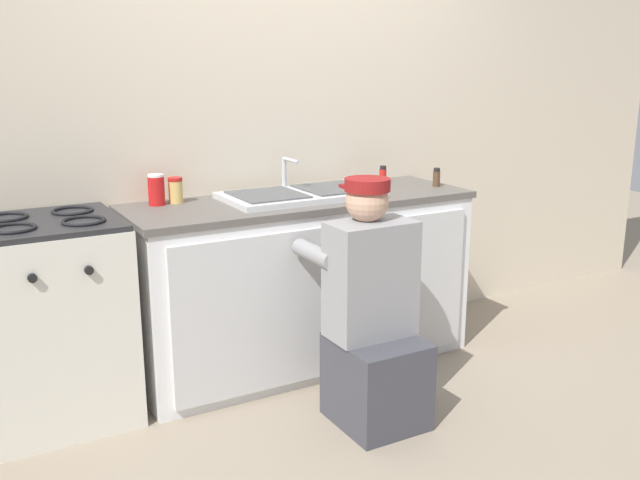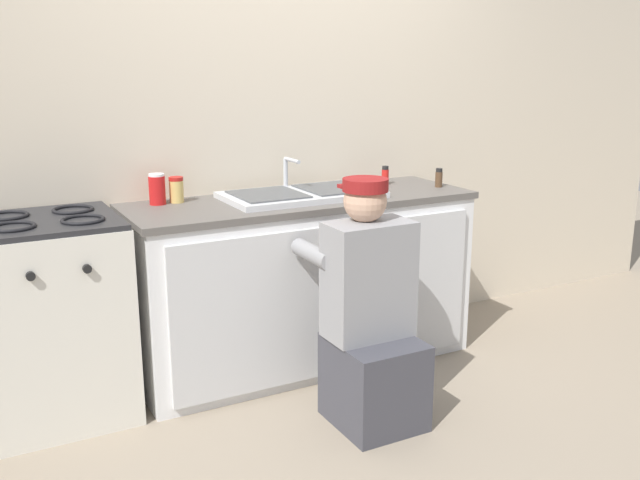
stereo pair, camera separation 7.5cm
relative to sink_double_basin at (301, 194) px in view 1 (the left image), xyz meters
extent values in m
plane|color=gray|center=(0.00, -0.30, -0.93)|extent=(12.00, 12.00, 0.00)
cube|color=beige|center=(0.00, 0.35, 0.32)|extent=(6.00, 0.10, 2.50)
cube|color=white|center=(0.00, 0.00, -0.49)|extent=(1.78, 0.60, 0.87)
cube|color=silver|center=(-0.43, -0.31, -0.49)|extent=(0.78, 0.02, 0.77)
cube|color=silver|center=(0.43, -0.31, -0.49)|extent=(0.78, 0.02, 0.77)
cube|color=#5B5651|center=(0.00, 0.00, -0.04)|extent=(1.82, 0.62, 0.03)
cube|color=silver|center=(0.00, 0.00, 0.00)|extent=(0.80, 0.44, 0.03)
cube|color=#4C4F51|center=(-0.19, 0.00, 0.01)|extent=(0.33, 0.35, 0.01)
cube|color=#4C4F51|center=(0.19, 0.00, 0.01)|extent=(0.33, 0.35, 0.01)
cylinder|color=#B7BABF|center=(0.00, 0.19, 0.07)|extent=(0.02, 0.02, 0.18)
cylinder|color=#B7BABF|center=(0.00, 0.11, 0.16)|extent=(0.02, 0.16, 0.02)
cube|color=silver|center=(-1.25, 0.00, -0.47)|extent=(0.62, 0.60, 0.90)
cube|color=#262628|center=(-1.25, 0.00, -0.01)|extent=(0.61, 0.59, 0.02)
torus|color=black|center=(-1.39, -0.12, 0.01)|extent=(0.19, 0.19, 0.02)
torus|color=black|center=(-1.11, -0.12, 0.01)|extent=(0.19, 0.19, 0.02)
torus|color=black|center=(-1.39, 0.12, 0.01)|extent=(0.19, 0.19, 0.02)
torus|color=black|center=(-1.11, 0.12, 0.01)|extent=(0.19, 0.19, 0.02)
cylinder|color=black|center=(-1.36, -0.31, -0.16)|extent=(0.04, 0.02, 0.04)
cylinder|color=black|center=(-1.15, -0.31, -0.16)|extent=(0.04, 0.02, 0.04)
cube|color=#3F3F47|center=(-0.02, -0.76, -0.73)|extent=(0.36, 0.40, 0.40)
cube|color=gray|center=(-0.02, -0.70, -0.27)|extent=(0.38, 0.22, 0.52)
sphere|color=tan|center=(-0.02, -0.66, 0.08)|extent=(0.19, 0.19, 0.19)
cylinder|color=maroon|center=(-0.02, -0.66, 0.15)|extent=(0.20, 0.20, 0.06)
cube|color=maroon|center=(-0.02, -0.57, 0.13)|extent=(0.13, 0.09, 0.02)
cylinder|color=gray|center=(-0.19, -0.50, -0.17)|extent=(0.08, 0.30, 0.08)
cylinder|color=gray|center=(0.15, -0.50, -0.17)|extent=(0.08, 0.30, 0.08)
cylinder|color=red|center=(-0.70, 0.18, 0.05)|extent=(0.08, 0.08, 0.14)
cylinder|color=white|center=(-0.70, 0.18, 0.13)|extent=(0.08, 0.08, 0.01)
cylinder|color=#DBB760|center=(-0.61, 0.18, 0.04)|extent=(0.07, 0.07, 0.11)
cylinder|color=#B21E19|center=(-0.61, 0.18, 0.10)|extent=(0.07, 0.07, 0.02)
cylinder|color=red|center=(0.60, 0.13, 0.02)|extent=(0.04, 0.04, 0.08)
cylinder|color=black|center=(0.60, 0.13, 0.08)|extent=(0.04, 0.04, 0.02)
cylinder|color=#513823|center=(0.81, -0.09, 0.02)|extent=(0.04, 0.04, 0.08)
cylinder|color=black|center=(0.81, -0.09, 0.08)|extent=(0.04, 0.04, 0.02)
camera|label=1|loc=(-1.69, -3.20, 0.68)|focal=40.00mm
camera|label=2|loc=(-1.63, -3.23, 0.68)|focal=40.00mm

